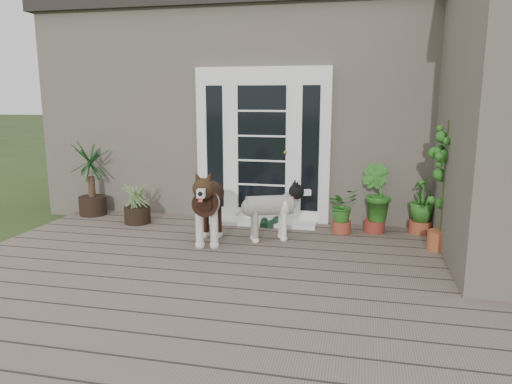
# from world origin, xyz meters

# --- Properties ---
(deck) EXTENTS (6.20, 4.60, 0.12)m
(deck) POSITION_xyz_m (0.00, 0.40, 0.06)
(deck) COLOR #6B5B4C
(deck) RESTS_ON ground
(house_main) EXTENTS (7.40, 4.00, 3.10)m
(house_main) POSITION_xyz_m (0.00, 4.65, 1.55)
(house_main) COLOR #665E54
(house_main) RESTS_ON ground
(roof_main) EXTENTS (7.60, 4.20, 0.20)m
(roof_main) POSITION_xyz_m (0.00, 4.65, 3.20)
(roof_main) COLOR #2D2826
(roof_main) RESTS_ON house_main
(door_unit) EXTENTS (1.90, 0.14, 2.15)m
(door_unit) POSITION_xyz_m (-0.20, 2.60, 1.19)
(door_unit) COLOR white
(door_unit) RESTS_ON deck
(door_step) EXTENTS (1.60, 0.40, 0.05)m
(door_step) POSITION_xyz_m (-0.20, 2.40, 0.14)
(door_step) COLOR white
(door_step) RESTS_ON deck
(brindle_dog) EXTENTS (0.58, 1.02, 0.80)m
(brindle_dog) POSITION_xyz_m (-0.60, 1.40, 0.52)
(brindle_dog) COLOR #321B12
(brindle_dog) RESTS_ON deck
(white_dog) EXTENTS (0.84, 0.61, 0.64)m
(white_dog) POSITION_xyz_m (0.09, 1.65, 0.44)
(white_dog) COLOR beige
(white_dog) RESTS_ON deck
(spider_plant) EXTENTS (0.78, 0.78, 0.64)m
(spider_plant) POSITION_xyz_m (-1.87, 2.05, 0.44)
(spider_plant) COLOR #A1BE75
(spider_plant) RESTS_ON deck
(yucca) EXTENTS (0.85, 0.85, 1.10)m
(yucca) POSITION_xyz_m (-2.75, 2.35, 0.67)
(yucca) COLOR black
(yucca) RESTS_ON deck
(herb_a) EXTENTS (0.56, 0.56, 0.50)m
(herb_a) POSITION_xyz_m (0.95, 2.16, 0.37)
(herb_a) COLOR #234D16
(herb_a) RESTS_ON deck
(herb_b) EXTENTS (0.63, 0.63, 0.67)m
(herb_b) POSITION_xyz_m (1.37, 2.30, 0.46)
(herb_b) COLOR #1D4E16
(herb_b) RESTS_ON deck
(herb_c) EXTENTS (0.47, 0.47, 0.61)m
(herb_c) POSITION_xyz_m (1.96, 2.40, 0.43)
(herb_c) COLOR #22601B
(herb_c) RESTS_ON deck
(sapling) EXTENTS (0.55, 0.55, 1.55)m
(sapling) POSITION_xyz_m (2.10, 1.71, 0.89)
(sapling) COLOR #2A611B
(sapling) RESTS_ON deck
(clog_left) EXTENTS (0.15, 0.27, 0.08)m
(clog_left) POSITION_xyz_m (-0.11, 2.29, 0.16)
(clog_left) COLOR #14331B
(clog_left) RESTS_ON deck
(clog_right) EXTENTS (0.26, 0.36, 0.10)m
(clog_right) POSITION_xyz_m (0.02, 2.30, 0.17)
(clog_right) COLOR black
(clog_right) RESTS_ON deck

